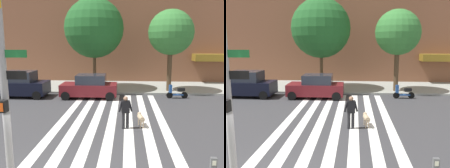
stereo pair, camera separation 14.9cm
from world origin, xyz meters
TOP-DOWN VIEW (x-y plane):
  - ground_plane at (0.00, 6.49)m, footprint 160.00×160.00m
  - sidewalk_far at (0.00, 15.98)m, footprint 80.00×6.00m
  - crosswalk_stripes at (1.44, 6.49)m, footprint 5.85×12.38m
  - traffic_light_pole at (-0.68, -0.84)m, footprint 0.74×0.46m
  - parked_car_near_curb at (-6.30, 11.60)m, footprint 4.74×2.03m
  - parked_car_behind_first at (-0.62, 11.60)m, footprint 4.29×2.08m
  - parked_scooter at (6.09, 11.83)m, footprint 1.63×0.50m
  - street_tree_nearest at (-0.62, 14.47)m, footprint 5.10×5.10m
  - street_tree_middle at (5.82, 14.03)m, footprint 3.74×3.74m
  - pedestrian_dog_walker at (2.18, 5.07)m, footprint 0.71×0.30m
  - dog_on_leash at (2.95, 5.47)m, footprint 0.36×1.02m

SIDE VIEW (x-z plane):
  - ground_plane at x=0.00m, z-range 0.00..0.00m
  - crosswalk_stripes at x=1.44m, z-range 0.00..0.01m
  - sidewalk_far at x=0.00m, z-range 0.00..0.15m
  - dog_on_leash at x=2.95m, z-range 0.12..0.77m
  - parked_scooter at x=6.09m, z-range -0.08..1.03m
  - parked_car_behind_first at x=-0.62m, z-range -0.04..1.77m
  - pedestrian_dog_walker at x=2.18m, z-range 0.11..1.75m
  - parked_car_near_curb at x=-6.30m, z-range -0.06..1.97m
  - traffic_light_pole at x=-0.68m, z-range 0.62..6.42m
  - street_tree_middle at x=5.82m, z-range 1.64..8.43m
  - street_tree_nearest at x=-0.62m, z-range 1.52..9.36m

